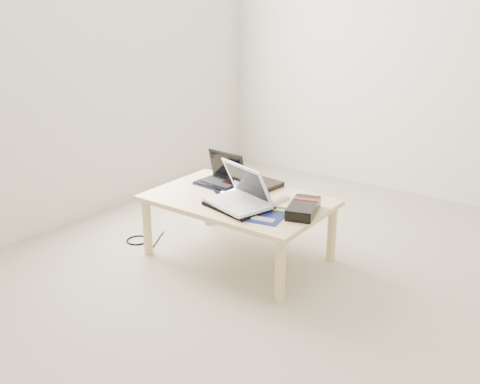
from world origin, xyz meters
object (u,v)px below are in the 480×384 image
Objects in this scene: coffee_table at (238,205)px; gpu_box at (303,208)px; netbook at (222,178)px; white_laptop at (241,196)px.

coffee_table is 3.40× the size of gpu_box.
gpu_box is at bearing 2.38° from coffee_table.
netbook is 0.43m from white_laptop.
white_laptop is at bearing -37.27° from netbook.
white_laptop reaches higher than netbook.
white_laptop is (0.35, -0.26, 0.03)m from netbook.
coffee_table is at bearing -31.52° from netbook.
gpu_box is (0.45, 0.02, 0.08)m from coffee_table.
white_laptop is (0.10, -0.11, 0.12)m from coffee_table.
white_laptop reaches higher than coffee_table.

